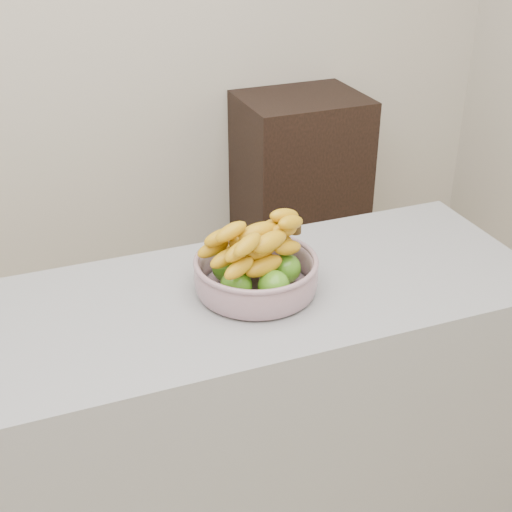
{
  "coord_description": "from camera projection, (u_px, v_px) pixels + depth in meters",
  "views": [
    {
      "loc": [
        -0.31,
        -0.98,
        1.86
      ],
      "look_at": [
        0.25,
        0.47,
        1.0
      ],
      "focal_mm": 50.0,
      "sensor_mm": 36.0,
      "label": 1
    }
  ],
  "objects": [
    {
      "name": "cabinet",
      "position": [
        299.0,
        199.0,
        3.32
      ],
      "size": [
        0.54,
        0.44,
        0.97
      ],
      "primitive_type": "cube",
      "rotation": [
        0.0,
        0.0,
        0.01
      ],
      "color": "black",
      "rests_on": "ground"
    },
    {
      "name": "counter",
      "position": [
        173.0,
        446.0,
        1.96
      ],
      "size": [
        2.0,
        0.6,
        0.9
      ],
      "primitive_type": "cube",
      "color": "gray",
      "rests_on": "ground"
    },
    {
      "name": "fruit_bowl",
      "position": [
        256.0,
        269.0,
        1.79
      ],
      "size": [
        0.32,
        0.32,
        0.19
      ],
      "rotation": [
        0.0,
        0.0,
        0.22
      ],
      "color": "#AAB3CD",
      "rests_on": "counter"
    }
  ]
}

